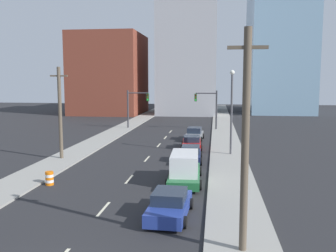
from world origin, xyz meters
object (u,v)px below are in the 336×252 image
(traffic_signal_left, at_px, (134,104))
(street_lamp, at_px, (232,106))
(utility_pole_left_mid, at_px, (60,112))
(sedan_navy, at_px, (191,155))
(sedan_red, at_px, (192,143))
(utility_pole_right_near, at_px, (245,141))
(box_truck_green, at_px, (185,169))
(traffic_barrel, at_px, (49,178))
(sedan_gray, at_px, (194,134))
(traffic_signal_right, at_px, (210,105))
(sedan_blue, at_px, (170,205))

(traffic_signal_left, bearing_deg, street_lamp, -53.64)
(traffic_signal_left, bearing_deg, utility_pole_left_mid, -94.96)
(sedan_navy, xyz_separation_m, sedan_red, (-0.31, 6.36, -0.04))
(utility_pole_right_near, xyz_separation_m, box_truck_green, (-3.31, 10.44, -3.76))
(traffic_signal_left, height_order, sedan_navy, traffic_signal_left)
(box_truck_green, bearing_deg, traffic_barrel, -171.52)
(utility_pole_right_near, bearing_deg, utility_pole_left_mid, 131.97)
(traffic_barrel, height_order, sedan_gray, sedan_gray)
(traffic_barrel, bearing_deg, traffic_signal_right, 70.76)
(utility_pole_left_mid, bearing_deg, sedan_red, 30.67)
(utility_pole_left_mid, xyz_separation_m, box_truck_green, (11.79, -6.35, -3.29))
(traffic_signal_left, relative_size, utility_pole_right_near, 0.61)
(box_truck_green, height_order, sedan_navy, box_truck_green)
(box_truck_green, bearing_deg, sedan_navy, 87.92)
(sedan_blue, xyz_separation_m, box_truck_green, (0.25, 6.70, 0.37))
(street_lamp, bearing_deg, traffic_signal_left, 126.36)
(street_lamp, bearing_deg, sedan_red, 142.95)
(sedan_navy, bearing_deg, sedan_blue, -92.83)
(traffic_signal_left, xyz_separation_m, sedan_red, (9.53, -15.33, -3.01))
(traffic_signal_right, relative_size, sedan_blue, 1.23)
(utility_pole_right_near, height_order, sedan_navy, utility_pole_right_near)
(utility_pole_left_mid, relative_size, sedan_blue, 1.81)
(traffic_signal_left, bearing_deg, sedan_blue, -74.71)
(utility_pole_right_near, distance_m, traffic_barrel, 15.84)
(sedan_gray, bearing_deg, utility_pole_left_mid, -129.29)
(utility_pole_left_mid, xyz_separation_m, sedan_gray, (11.42, 12.58, -3.61))
(traffic_signal_right, height_order, utility_pole_right_near, utility_pole_right_near)
(street_lamp, distance_m, sedan_red, 6.43)
(street_lamp, height_order, sedan_gray, street_lamp)
(traffic_signal_left, xyz_separation_m, box_truck_green, (9.87, -28.47, -2.61))
(sedan_gray, bearing_deg, traffic_signal_left, 137.81)
(sedan_blue, relative_size, box_truck_green, 0.77)
(traffic_barrel, relative_size, box_truck_green, 0.16)
(street_lamp, height_order, box_truck_green, street_lamp)
(box_truck_green, height_order, sedan_gray, box_truck_green)
(traffic_signal_left, relative_size, street_lamp, 0.70)
(utility_pole_right_near, height_order, box_truck_green, utility_pole_right_near)
(traffic_signal_right, xyz_separation_m, sedan_red, (-1.66, -15.33, -3.01))
(traffic_signal_right, height_order, sedan_gray, traffic_signal_right)
(traffic_signal_left, xyz_separation_m, street_lamp, (13.48, -18.32, 1.10))
(traffic_barrel, relative_size, sedan_red, 0.21)
(box_truck_green, distance_m, sedan_red, 13.15)
(traffic_signal_left, xyz_separation_m, traffic_barrel, (0.64, -30.23, -3.16))
(traffic_signal_left, relative_size, box_truck_green, 0.95)
(sedan_red, bearing_deg, traffic_signal_right, 80.52)
(utility_pole_right_near, distance_m, sedan_red, 24.22)
(traffic_signal_right, relative_size, box_truck_green, 0.95)
(sedan_red, relative_size, sedan_gray, 1.03)
(sedan_gray, bearing_deg, traffic_barrel, -110.23)
(traffic_signal_right, relative_size, sedan_navy, 1.31)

